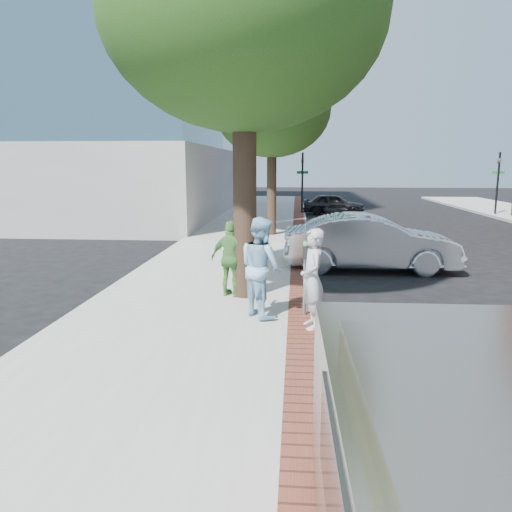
# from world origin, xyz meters

# --- Properties ---
(ground) EXTENTS (120.00, 120.00, 0.00)m
(ground) POSITION_xyz_m (0.00, 0.00, 0.00)
(ground) COLOR black
(ground) RESTS_ON ground
(sidewalk) EXTENTS (5.00, 60.00, 0.15)m
(sidewalk) POSITION_xyz_m (-1.50, 8.00, 0.07)
(sidewalk) COLOR #9E9991
(sidewalk) RESTS_ON ground
(brick_strip) EXTENTS (0.60, 60.00, 0.01)m
(brick_strip) POSITION_xyz_m (0.70, 8.00, 0.15)
(brick_strip) COLOR brown
(brick_strip) RESTS_ON sidewalk
(curb) EXTENTS (0.10, 60.00, 0.15)m
(curb) POSITION_xyz_m (1.05, 8.00, 0.07)
(curb) COLOR gray
(curb) RESTS_ON ground
(office_tower) EXTENTS (18.00, 22.00, 24.00)m
(office_tower) POSITION_xyz_m (-13.00, 22.00, 12.00)
(office_tower) COLOR slate
(office_tower) RESTS_ON ground
(office_base) EXTENTS (18.20, 22.20, 4.00)m
(office_base) POSITION_xyz_m (-13.00, 22.00, 2.00)
(office_base) COLOR gray
(office_base) RESTS_ON ground
(signal_near) EXTENTS (0.70, 0.15, 3.80)m
(signal_near) POSITION_xyz_m (0.90, 22.00, 2.25)
(signal_near) COLOR black
(signal_near) RESTS_ON ground
(signal_far) EXTENTS (0.70, 0.15, 3.80)m
(signal_far) POSITION_xyz_m (12.50, 22.00, 2.25)
(signal_far) COLOR black
(signal_far) RESTS_ON ground
(tree_near) EXTENTS (6.00, 6.00, 8.51)m
(tree_near) POSITION_xyz_m (-0.60, 1.90, 6.17)
(tree_near) COLOR black
(tree_near) RESTS_ON sidewalk
(tree_far) EXTENTS (4.80, 4.80, 7.14)m
(tree_far) POSITION_xyz_m (-0.50, 12.00, 5.30)
(tree_far) COLOR black
(tree_far) RESTS_ON sidewalk
(parking_meter) EXTENTS (0.12, 0.32, 1.47)m
(parking_meter) POSITION_xyz_m (0.72, 0.50, 1.21)
(parking_meter) COLOR gray
(parking_meter) RESTS_ON sidewalk
(person_gray) EXTENTS (0.56, 0.74, 1.82)m
(person_gray) POSITION_xyz_m (0.84, -0.26, 1.06)
(person_gray) COLOR #B2B2B7
(person_gray) RESTS_ON sidewalk
(person_officer) EXTENTS (1.15, 1.20, 1.95)m
(person_officer) POSITION_xyz_m (-0.13, 0.41, 1.13)
(person_officer) COLOR #94C7E5
(person_officer) RESTS_ON sidewalk
(person_green) EXTENTS (1.09, 0.73, 1.71)m
(person_green) POSITION_xyz_m (-0.90, 1.84, 1.01)
(person_green) COLOR #519544
(person_green) RESTS_ON sidewalk
(sedan_silver) EXTENTS (5.04, 1.79, 1.65)m
(sedan_silver) POSITION_xyz_m (2.71, 5.60, 0.83)
(sedan_silver) COLOR silver
(sedan_silver) RESTS_ON ground
(bg_car) EXTENTS (3.88, 1.76, 1.29)m
(bg_car) POSITION_xyz_m (2.89, 22.40, 0.65)
(bg_car) COLOR black
(bg_car) RESTS_ON ground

